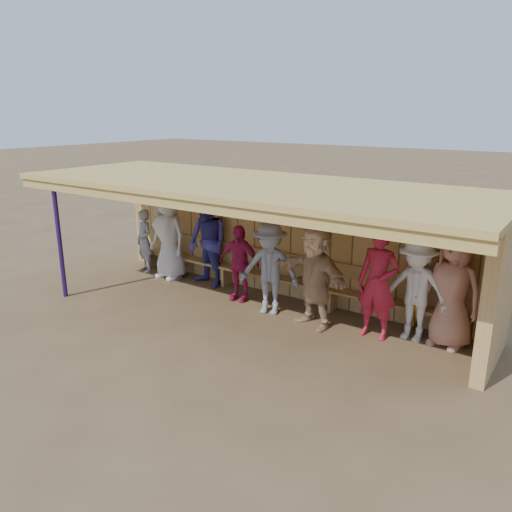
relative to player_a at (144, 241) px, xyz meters
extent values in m
plane|color=brown|center=(3.49, -0.75, -0.75)|extent=(90.00, 90.00, 0.00)
imported|color=gray|center=(0.00, 0.00, 0.00)|extent=(0.63, 0.51, 1.49)
imported|color=silver|center=(0.82, -0.01, 0.25)|extent=(1.02, 0.70, 2.00)
imported|color=#37328B|center=(1.91, 0.06, 0.24)|extent=(1.10, 0.93, 1.98)
imported|color=#BA1D4E|center=(2.96, -0.22, 0.03)|extent=(0.94, 0.47, 1.55)
imported|color=gray|center=(3.85, -0.46, 0.14)|extent=(1.29, 0.97, 1.77)
imported|color=tan|center=(4.81, -0.48, 0.18)|extent=(1.80, 1.09, 1.85)
imported|color=#AA1B30|center=(5.89, -0.30, 0.21)|extent=(0.71, 0.48, 1.91)
imported|color=tan|center=(6.99, 0.05, 0.22)|extent=(1.05, 0.80, 1.93)
imported|color=silver|center=(6.44, -0.04, 0.13)|extent=(1.18, 0.74, 1.76)
cube|color=tan|center=(3.49, 0.60, 0.45)|extent=(8.60, 0.20, 2.40)
cube|color=tan|center=(7.69, -0.30, 0.45)|extent=(0.20, 1.62, 2.40)
cube|color=tan|center=(3.49, -0.75, 1.70)|extent=(8.80, 3.20, 0.10)
cube|color=tan|center=(3.49, -2.25, 1.57)|extent=(8.80, 0.10, 0.18)
cube|color=tan|center=(-0.31, -0.75, 1.56)|extent=(0.08, 3.00, 0.16)
cube|color=tan|center=(0.64, -0.75, 1.56)|extent=(0.08, 3.00, 0.16)
cube|color=tan|center=(1.59, -0.75, 1.56)|extent=(0.08, 3.00, 0.16)
cube|color=tan|center=(2.54, -0.75, 1.56)|extent=(0.08, 3.00, 0.16)
cube|color=tan|center=(3.49, -0.75, 1.56)|extent=(0.08, 3.00, 0.16)
cube|color=tan|center=(4.44, -0.75, 1.56)|extent=(0.08, 3.00, 0.16)
cube|color=tan|center=(5.39, -0.75, 1.56)|extent=(0.08, 3.00, 0.16)
cube|color=tan|center=(6.34, -0.75, 1.56)|extent=(0.08, 3.00, 0.16)
cube|color=tan|center=(7.29, -0.75, 1.56)|extent=(0.08, 3.00, 0.16)
cylinder|color=navy|center=(-0.11, -2.15, 0.45)|extent=(0.09, 0.09, 2.40)
cube|color=#B0894B|center=(3.49, 0.31, -0.32)|extent=(7.60, 0.32, 0.05)
cube|color=#B0894B|center=(3.49, 0.47, 0.05)|extent=(7.60, 0.04, 0.26)
cube|color=#B0894B|center=(-0.11, 0.31, -0.55)|extent=(0.06, 0.29, 0.40)
cube|color=#B0894B|center=(2.20, 0.31, -0.55)|extent=(0.06, 0.29, 0.40)
cube|color=#B0894B|center=(4.79, 0.31, -0.55)|extent=(0.06, 0.29, 0.40)
cube|color=#B0894B|center=(7.09, 0.31, -0.55)|extent=(0.06, 0.29, 0.40)
cylinder|color=#C87217|center=(6.44, 0.11, -0.35)|extent=(0.13, 0.41, 0.80)
sphere|color=orange|center=(7.14, 0.11, -0.71)|extent=(0.08, 0.08, 0.08)
ellipsoid|color=#593319|center=(0.58, 0.26, -0.23)|extent=(0.30, 0.24, 0.14)
ellipsoid|color=#593319|center=(2.57, 0.26, -0.23)|extent=(0.30, 0.24, 0.14)
ellipsoid|color=#593319|center=(4.16, 0.26, -0.23)|extent=(0.30, 0.24, 0.14)
cylinder|color=#A7D76B|center=(4.07, 0.36, -0.19)|extent=(0.07, 0.07, 0.22)
cylinder|color=gold|center=(5.88, 0.36, -0.19)|extent=(0.07, 0.07, 0.22)
cylinder|color=#92BA5D|center=(6.02, -0.19, -0.64)|extent=(0.07, 0.07, 0.22)
camera|label=1|loc=(8.69, -7.84, 2.95)|focal=35.00mm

